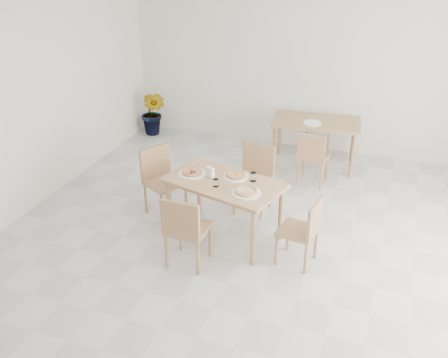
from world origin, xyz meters
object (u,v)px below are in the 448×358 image
(plate_margherita, at_px, (236,177))
(plate_mushroom, at_px, (246,193))
(pizza_mushroom, at_px, (246,191))
(chair_back_n, at_px, (319,121))
(chair_east, at_px, (304,228))
(napkin_holder, at_px, (210,173))
(tumbler_a, at_px, (216,183))
(second_table, at_px, (316,127))
(chair_north, at_px, (255,174))
(main_table, at_px, (224,189))
(chair_back_s, at_px, (313,155))
(potted_plant, at_px, (153,113))
(chair_west, at_px, (161,176))
(pizza_margherita, at_px, (236,175))
(plate_empty, at_px, (312,123))
(chair_south, at_px, (185,227))
(plate_pepperoni, at_px, (192,174))
(pizza_pepperoni, at_px, (192,172))
(tumbler_b, at_px, (253,177))

(plate_margherita, xyz_separation_m, plate_mushroom, (0.24, -0.35, 0.00))
(pizza_mushroom, height_order, chair_back_n, chair_back_n)
(chair_east, height_order, napkin_holder, napkin_holder)
(plate_margherita, bearing_deg, tumbler_a, -115.70)
(chair_east, bearing_deg, second_table, -163.32)
(chair_north, xyz_separation_m, chair_east, (0.87, -1.03, -0.04))
(main_table, bearing_deg, chair_back_s, 81.70)
(potted_plant, bearing_deg, chair_west, -61.32)
(chair_west, distance_m, pizza_margherita, 1.11)
(chair_back_n, bearing_deg, second_table, -92.96)
(plate_margherita, xyz_separation_m, pizza_mushroom, (0.24, -0.35, 0.02))
(chair_north, xyz_separation_m, potted_plant, (-2.45, 1.93, -0.10))
(plate_empty, relative_size, potted_plant, 0.34)
(chair_south, xyz_separation_m, pizza_margherita, (0.29, 0.88, 0.27))
(chair_east, bearing_deg, chair_west, -96.67)
(potted_plant, bearing_deg, tumbler_a, -51.87)
(chair_back_s, xyz_separation_m, plate_empty, (-0.13, 0.51, 0.29))
(plate_pepperoni, bearing_deg, chair_north, 52.31)
(chair_east, xyz_separation_m, plate_mushroom, (-0.69, 0.04, 0.29))
(plate_mushroom, xyz_separation_m, chair_back_s, (0.40, 1.93, -0.29))
(chair_back_s, relative_size, chair_back_n, 0.98)
(chair_north, distance_m, chair_east, 1.35)
(chair_south, xyz_separation_m, second_table, (0.83, 3.11, 0.14))
(tumbler_a, relative_size, potted_plant, 0.11)
(chair_back_s, bearing_deg, plate_empty, -71.17)
(pizza_pepperoni, relative_size, potted_plant, 0.35)
(chair_east, relative_size, tumbler_b, 7.83)
(main_table, bearing_deg, chair_east, 1.49)
(napkin_holder, relative_size, plate_empty, 0.49)
(chair_south, height_order, tumbler_b, chair_south)
(plate_pepperoni, height_order, tumbler_b, tumbler_b)
(pizza_mushroom, bearing_deg, chair_north, 100.40)
(chair_west, distance_m, pizza_mushroom, 1.42)
(chair_east, bearing_deg, plate_margherita, -104.43)
(tumbler_b, distance_m, napkin_holder, 0.52)
(plate_margherita, distance_m, tumbler_a, 0.33)
(pizza_margherita, height_order, tumbler_a, tumbler_a)
(chair_south, distance_m, chair_west, 1.29)
(chair_west, height_order, chair_east, chair_west)
(plate_mushroom, distance_m, second_table, 2.61)
(plate_mushroom, bearing_deg, plate_pepperoni, 161.81)
(chair_north, height_order, pizza_pepperoni, chair_north)
(tumbler_a, bearing_deg, chair_east, -5.00)
(plate_mushroom, xyz_separation_m, pizza_pepperoni, (-0.76, 0.25, 0.02))
(plate_pepperoni, xyz_separation_m, tumbler_a, (0.38, -0.19, 0.04))
(chair_north, xyz_separation_m, plate_mushroom, (0.18, -1.00, 0.25))
(chair_west, height_order, plate_empty, chair_west)
(chair_back_n, bearing_deg, plate_mushroom, -102.88)
(tumbler_b, bearing_deg, chair_south, -120.54)
(napkin_holder, bearing_deg, potted_plant, 151.63)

